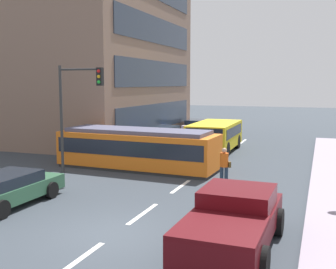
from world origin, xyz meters
name	(u,v)px	position (x,y,z in m)	size (l,w,h in m)	color
ground_plane	(205,169)	(0.00, 10.00, 0.00)	(120.00, 120.00, 0.00)	#333B43
lane_stripe_0	(78,260)	(0.00, -2.00, 0.01)	(0.16, 2.40, 0.01)	silver
lane_stripe_1	(143,214)	(0.00, 2.00, 0.01)	(0.16, 2.40, 0.01)	silver
lane_stripe_2	(181,186)	(0.00, 6.00, 0.01)	(0.16, 2.40, 0.01)	silver
lane_stripe_3	(226,154)	(0.00, 14.85, 0.01)	(0.16, 2.40, 0.01)	silver
lane_stripe_4	(243,141)	(0.00, 20.85, 0.01)	(0.16, 2.40, 0.01)	silver
corner_building	(74,39)	(-13.55, 19.03, 8.00)	(14.62, 16.56, 16.00)	#7F6353
streetcar_tram	(137,148)	(-3.33, 8.85, 1.07)	(8.50, 2.93, 2.08)	orange
city_bus	(215,135)	(-0.91, 15.66, 1.07)	(2.59, 5.66, 1.87)	gold
pedestrian_crossing	(224,165)	(1.72, 6.75, 0.94)	(0.49, 0.36, 1.67)	#223346
pickup_truck_parked	(233,220)	(3.48, 0.10, 0.80)	(2.35, 5.03, 1.55)	#4A090E
parked_sedan_near	(7,189)	(-5.01, 1.19, 0.62)	(2.05, 4.44, 1.19)	#316043
parked_sedan_mid	(141,145)	(-4.92, 12.81, 0.62)	(2.09, 4.39, 1.19)	navy
parked_sedan_far	(164,134)	(-5.53, 18.50, 0.63)	(2.14, 4.54, 1.19)	navy
parked_sedan_furthest	(197,126)	(-4.92, 25.05, 0.62)	(2.02, 4.11, 1.19)	silver
traffic_light_mast	(77,99)	(-5.51, 6.66, 3.65)	(2.41, 0.33, 5.27)	#333333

